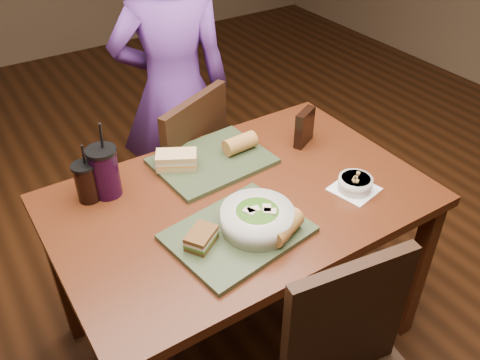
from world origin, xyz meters
name	(u,v)px	position (x,y,z in m)	size (l,w,h in m)	color
ground	(240,330)	(0.00, 0.00, 0.00)	(6.00, 6.00, 0.00)	#381C0B
dining_table	(240,216)	(0.00, 0.00, 0.66)	(1.30, 0.85, 0.75)	#4B210F
chair_far	(188,171)	(0.06, 0.54, 0.51)	(0.53, 0.55, 0.92)	black
diner	(174,93)	(0.16, 0.82, 0.76)	(0.56, 0.37, 1.53)	#603188
tray_near	(238,233)	(-0.12, -0.17, 0.76)	(0.42, 0.32, 0.02)	#2F3C22
tray_far	(212,161)	(0.02, 0.23, 0.76)	(0.42, 0.32, 0.02)	#2F3C22
salad_bowl	(257,218)	(-0.05, -0.18, 0.81)	(0.23, 0.23, 0.08)	silver
soup_bowl	(355,183)	(0.36, -0.19, 0.78)	(0.18, 0.18, 0.06)	white
sandwich_near	(201,238)	(-0.24, -0.16, 0.79)	(0.12, 0.12, 0.05)	#593819
sandwich_far	(177,160)	(-0.11, 0.26, 0.80)	(0.17, 0.14, 0.06)	tan
baguette_near	(284,227)	(0.00, -0.26, 0.80)	(0.07, 0.07, 0.13)	#AD7533
baguette_far	(240,143)	(0.14, 0.22, 0.80)	(0.07, 0.07, 0.13)	#AD7533
cup_cola	(87,182)	(-0.45, 0.27, 0.82)	(0.08, 0.08, 0.22)	black
cup_berry	(105,172)	(-0.38, 0.27, 0.84)	(0.11, 0.11, 0.29)	black
chip_bag	(304,127)	(0.41, 0.15, 0.82)	(0.11, 0.03, 0.15)	black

